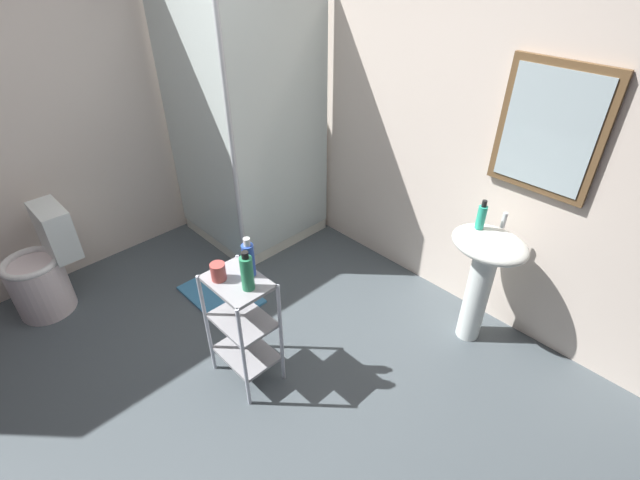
{
  "coord_description": "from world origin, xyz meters",
  "views": [
    {
      "loc": [
        1.65,
        -0.74,
        2.3
      ],
      "look_at": [
        0.15,
        0.72,
        0.85
      ],
      "focal_mm": 25.78,
      "sensor_mm": 36.0,
      "label": 1
    }
  ],
  "objects_px": {
    "shower_stall": "(250,189)",
    "bath_mat": "(221,295)",
    "pedestal_sink": "(484,266)",
    "hand_soap_bottle": "(481,216)",
    "storage_cart": "(242,322)",
    "shampoo_bottle_blue": "(249,259)",
    "toilet": "(43,271)",
    "body_wash_bottle_green": "(247,272)",
    "rinse_cup": "(218,272)"
  },
  "relations": [
    {
      "from": "body_wash_bottle_green",
      "to": "bath_mat",
      "type": "height_order",
      "value": "body_wash_bottle_green"
    },
    {
      "from": "hand_soap_bottle",
      "to": "rinse_cup",
      "type": "xyz_separation_m",
      "value": [
        -0.75,
        -1.34,
        -0.1
      ]
    },
    {
      "from": "toilet",
      "to": "bath_mat",
      "type": "height_order",
      "value": "toilet"
    },
    {
      "from": "body_wash_bottle_green",
      "to": "bath_mat",
      "type": "bearing_deg",
      "value": 161.51
    },
    {
      "from": "pedestal_sink",
      "to": "hand_soap_bottle",
      "type": "distance_m",
      "value": 0.33
    },
    {
      "from": "shower_stall",
      "to": "rinse_cup",
      "type": "relative_size",
      "value": 20.25
    },
    {
      "from": "shampoo_bottle_blue",
      "to": "bath_mat",
      "type": "bearing_deg",
      "value": 164.82
    },
    {
      "from": "shower_stall",
      "to": "toilet",
      "type": "bearing_deg",
      "value": -99.85
    },
    {
      "from": "body_wash_bottle_green",
      "to": "toilet",
      "type": "bearing_deg",
      "value": -157.78
    },
    {
      "from": "hand_soap_bottle",
      "to": "rinse_cup",
      "type": "relative_size",
      "value": 1.88
    },
    {
      "from": "pedestal_sink",
      "to": "body_wash_bottle_green",
      "type": "bearing_deg",
      "value": -118.29
    },
    {
      "from": "storage_cart",
      "to": "pedestal_sink",
      "type": "bearing_deg",
      "value": 58.72
    },
    {
      "from": "pedestal_sink",
      "to": "bath_mat",
      "type": "xyz_separation_m",
      "value": [
        -1.49,
        -0.98,
        -0.57
      ]
    },
    {
      "from": "body_wash_bottle_green",
      "to": "rinse_cup",
      "type": "distance_m",
      "value": 0.19
    },
    {
      "from": "hand_soap_bottle",
      "to": "bath_mat",
      "type": "distance_m",
      "value": 1.93
    },
    {
      "from": "toilet",
      "to": "hand_soap_bottle",
      "type": "xyz_separation_m",
      "value": [
        2.15,
        1.91,
        0.58
      ]
    },
    {
      "from": "shower_stall",
      "to": "shampoo_bottle_blue",
      "type": "bearing_deg",
      "value": -35.99
    },
    {
      "from": "body_wash_bottle_green",
      "to": "shampoo_bottle_blue",
      "type": "bearing_deg",
      "value": 138.42
    },
    {
      "from": "toilet",
      "to": "body_wash_bottle_green",
      "type": "height_order",
      "value": "body_wash_bottle_green"
    },
    {
      "from": "pedestal_sink",
      "to": "storage_cart",
      "type": "bearing_deg",
      "value": -121.28
    },
    {
      "from": "pedestal_sink",
      "to": "hand_soap_bottle",
      "type": "bearing_deg",
      "value": 171.3
    },
    {
      "from": "toilet",
      "to": "body_wash_bottle_green",
      "type": "bearing_deg",
      "value": 22.22
    },
    {
      "from": "shampoo_bottle_blue",
      "to": "body_wash_bottle_green",
      "type": "xyz_separation_m",
      "value": [
        0.08,
        -0.07,
        0.0
      ]
    },
    {
      "from": "toilet",
      "to": "bath_mat",
      "type": "xyz_separation_m",
      "value": [
        0.75,
        0.91,
        -0.31
      ]
    },
    {
      "from": "hand_soap_bottle",
      "to": "storage_cart",
      "type": "bearing_deg",
      "value": -117.79
    },
    {
      "from": "pedestal_sink",
      "to": "hand_soap_bottle",
      "type": "height_order",
      "value": "hand_soap_bottle"
    },
    {
      "from": "storage_cart",
      "to": "bath_mat",
      "type": "relative_size",
      "value": 1.23
    },
    {
      "from": "hand_soap_bottle",
      "to": "body_wash_bottle_green",
      "type": "distance_m",
      "value": 1.4
    },
    {
      "from": "toilet",
      "to": "body_wash_bottle_green",
      "type": "xyz_separation_m",
      "value": [
        1.57,
        0.64,
        0.53
      ]
    },
    {
      "from": "hand_soap_bottle",
      "to": "rinse_cup",
      "type": "distance_m",
      "value": 1.54
    },
    {
      "from": "shower_stall",
      "to": "body_wash_bottle_green",
      "type": "xyz_separation_m",
      "value": [
        1.29,
        -0.95,
        0.38
      ]
    },
    {
      "from": "toilet",
      "to": "rinse_cup",
      "type": "bearing_deg",
      "value": 22.28
    },
    {
      "from": "hand_soap_bottle",
      "to": "toilet",
      "type": "bearing_deg",
      "value": -138.37
    },
    {
      "from": "pedestal_sink",
      "to": "shampoo_bottle_blue",
      "type": "bearing_deg",
      "value": -122.75
    },
    {
      "from": "shower_stall",
      "to": "body_wash_bottle_green",
      "type": "bearing_deg",
      "value": -36.38
    },
    {
      "from": "shower_stall",
      "to": "bath_mat",
      "type": "distance_m",
      "value": 0.94
    },
    {
      "from": "storage_cart",
      "to": "shampoo_bottle_blue",
      "type": "relative_size",
      "value": 3.15
    },
    {
      "from": "storage_cart",
      "to": "rinse_cup",
      "type": "distance_m",
      "value": 0.37
    },
    {
      "from": "shampoo_bottle_blue",
      "to": "pedestal_sink",
      "type": "bearing_deg",
      "value": 57.25
    },
    {
      "from": "toilet",
      "to": "body_wash_bottle_green",
      "type": "distance_m",
      "value": 1.77
    },
    {
      "from": "storage_cart",
      "to": "shampoo_bottle_blue",
      "type": "xyz_separation_m",
      "value": [
        0.01,
        0.08,
        0.41
      ]
    },
    {
      "from": "shampoo_bottle_blue",
      "to": "hand_soap_bottle",
      "type": "bearing_deg",
      "value": 60.89
    },
    {
      "from": "bath_mat",
      "to": "body_wash_bottle_green",
      "type": "bearing_deg",
      "value": -18.49
    },
    {
      "from": "hand_soap_bottle",
      "to": "rinse_cup",
      "type": "height_order",
      "value": "hand_soap_bottle"
    },
    {
      "from": "shampoo_bottle_blue",
      "to": "rinse_cup",
      "type": "bearing_deg",
      "value": -120.97
    },
    {
      "from": "shower_stall",
      "to": "storage_cart",
      "type": "bearing_deg",
      "value": -38.68
    },
    {
      "from": "toilet",
      "to": "rinse_cup",
      "type": "relative_size",
      "value": 7.69
    },
    {
      "from": "pedestal_sink",
      "to": "rinse_cup",
      "type": "distance_m",
      "value": 1.58
    },
    {
      "from": "toilet",
      "to": "shower_stall",
      "type": "bearing_deg",
      "value": 80.15
    },
    {
      "from": "hand_soap_bottle",
      "to": "body_wash_bottle_green",
      "type": "height_order",
      "value": "hand_soap_bottle"
    }
  ]
}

